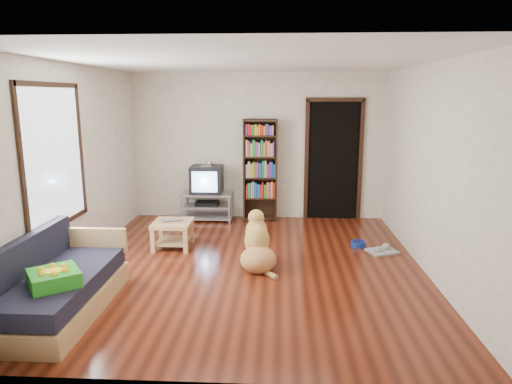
{
  "coord_description": "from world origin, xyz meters",
  "views": [
    {
      "loc": [
        0.39,
        -5.65,
        2.2
      ],
      "look_at": [
        0.07,
        0.46,
        0.9
      ],
      "focal_mm": 32.0,
      "sensor_mm": 36.0,
      "label": 1
    }
  ],
  "objects_px": {
    "grey_rag": "(382,251)",
    "crt_tv": "(207,179)",
    "sofa": "(58,288)",
    "dog": "(258,247)",
    "green_cushion": "(54,278)",
    "dog_bowl": "(358,244)",
    "laptop": "(172,221)",
    "tv_stand": "(207,205)",
    "coffee_table": "(173,229)",
    "bookshelf": "(260,164)"
  },
  "relations": [
    {
      "from": "dog_bowl",
      "to": "sofa",
      "type": "xyz_separation_m",
      "value": [
        -3.45,
        -2.26,
        0.22
      ]
    },
    {
      "from": "sofa",
      "to": "dog",
      "type": "bearing_deg",
      "value": 34.6
    },
    {
      "from": "tv_stand",
      "to": "dog",
      "type": "relative_size",
      "value": 1.03
    },
    {
      "from": "laptop",
      "to": "dog_bowl",
      "type": "xyz_separation_m",
      "value": [
        2.74,
        0.23,
        -0.37
      ]
    },
    {
      "from": "green_cushion",
      "to": "crt_tv",
      "type": "bearing_deg",
      "value": 41.11
    },
    {
      "from": "dog_bowl",
      "to": "bookshelf",
      "type": "relative_size",
      "value": 0.12
    },
    {
      "from": "green_cushion",
      "to": "dog_bowl",
      "type": "height_order",
      "value": "green_cushion"
    },
    {
      "from": "coffee_table",
      "to": "dog",
      "type": "distance_m",
      "value": 1.46
    },
    {
      "from": "green_cushion",
      "to": "dog",
      "type": "distance_m",
      "value": 2.51
    },
    {
      "from": "grey_rag",
      "to": "crt_tv",
      "type": "bearing_deg",
      "value": 149.41
    },
    {
      "from": "green_cushion",
      "to": "dog",
      "type": "relative_size",
      "value": 0.5
    },
    {
      "from": "bookshelf",
      "to": "sofa",
      "type": "xyz_separation_m",
      "value": [
        -1.92,
        -3.72,
        -0.74
      ]
    },
    {
      "from": "crt_tv",
      "to": "coffee_table",
      "type": "distance_m",
      "value": 1.67
    },
    {
      "from": "laptop",
      "to": "sofa",
      "type": "distance_m",
      "value": 2.16
    },
    {
      "from": "laptop",
      "to": "coffee_table",
      "type": "distance_m",
      "value": 0.14
    },
    {
      "from": "dog",
      "to": "sofa",
      "type": "bearing_deg",
      "value": -145.4
    },
    {
      "from": "coffee_table",
      "to": "tv_stand",
      "type": "bearing_deg",
      "value": 80.47
    },
    {
      "from": "tv_stand",
      "to": "bookshelf",
      "type": "distance_m",
      "value": 1.2
    },
    {
      "from": "dog_bowl",
      "to": "coffee_table",
      "type": "height_order",
      "value": "coffee_table"
    },
    {
      "from": "laptop",
      "to": "grey_rag",
      "type": "bearing_deg",
      "value": -20.73
    },
    {
      "from": "green_cushion",
      "to": "coffee_table",
      "type": "height_order",
      "value": "green_cushion"
    },
    {
      "from": "sofa",
      "to": "coffee_table",
      "type": "relative_size",
      "value": 3.27
    },
    {
      "from": "tv_stand",
      "to": "grey_rag",
      "type": "bearing_deg",
      "value": -30.25
    },
    {
      "from": "crt_tv",
      "to": "dog",
      "type": "relative_size",
      "value": 0.66
    },
    {
      "from": "dog",
      "to": "laptop",
      "type": "bearing_deg",
      "value": 152.59
    },
    {
      "from": "dog_bowl",
      "to": "laptop",
      "type": "bearing_deg",
      "value": -175.27
    },
    {
      "from": "crt_tv",
      "to": "bookshelf",
      "type": "relative_size",
      "value": 0.32
    },
    {
      "from": "grey_rag",
      "to": "bookshelf",
      "type": "relative_size",
      "value": 0.22
    },
    {
      "from": "grey_rag",
      "to": "dog",
      "type": "xyz_separation_m",
      "value": [
        -1.76,
        -0.64,
        0.26
      ]
    },
    {
      "from": "laptop",
      "to": "tv_stand",
      "type": "xyz_separation_m",
      "value": [
        0.26,
        1.59,
        -0.14
      ]
    },
    {
      "from": "green_cushion",
      "to": "bookshelf",
      "type": "relative_size",
      "value": 0.24
    },
    {
      "from": "tv_stand",
      "to": "crt_tv",
      "type": "distance_m",
      "value": 0.47
    },
    {
      "from": "coffee_table",
      "to": "grey_rag",
      "type": "bearing_deg",
      "value": -1.01
    },
    {
      "from": "green_cushion",
      "to": "dog_bowl",
      "type": "xyz_separation_m",
      "value": [
        3.32,
        2.56,
        -0.45
      ]
    },
    {
      "from": "grey_rag",
      "to": "bookshelf",
      "type": "bearing_deg",
      "value": 136.82
    },
    {
      "from": "coffee_table",
      "to": "dog",
      "type": "xyz_separation_m",
      "value": [
        1.28,
        -0.69,
        -0.01
      ]
    },
    {
      "from": "green_cushion",
      "to": "bookshelf",
      "type": "bearing_deg",
      "value": 29.13
    },
    {
      "from": "green_cushion",
      "to": "grey_rag",
      "type": "bearing_deg",
      "value": -4.27
    },
    {
      "from": "dog_bowl",
      "to": "crt_tv",
      "type": "xyz_separation_m",
      "value": [
        -2.47,
        1.39,
        0.7
      ]
    },
    {
      "from": "crt_tv",
      "to": "coffee_table",
      "type": "relative_size",
      "value": 1.05
    },
    {
      "from": "green_cushion",
      "to": "grey_rag",
      "type": "relative_size",
      "value": 1.08
    },
    {
      "from": "bookshelf",
      "to": "dog",
      "type": "bearing_deg",
      "value": -88.38
    },
    {
      "from": "bookshelf",
      "to": "laptop",
      "type": "bearing_deg",
      "value": -125.69
    },
    {
      "from": "crt_tv",
      "to": "coffee_table",
      "type": "xyz_separation_m",
      "value": [
        -0.26,
        -1.59,
        -0.46
      ]
    },
    {
      "from": "dog",
      "to": "dog_bowl",
      "type": "bearing_deg",
      "value": 31.4
    },
    {
      "from": "dog",
      "to": "grey_rag",
      "type": "bearing_deg",
      "value": 20.0
    },
    {
      "from": "grey_rag",
      "to": "crt_tv",
      "type": "xyz_separation_m",
      "value": [
        -2.77,
        1.64,
        0.73
      ]
    },
    {
      "from": "laptop",
      "to": "coffee_table",
      "type": "height_order",
      "value": "laptop"
    },
    {
      "from": "sofa",
      "to": "green_cushion",
      "type": "bearing_deg",
      "value": -67.06
    },
    {
      "from": "bookshelf",
      "to": "dog",
      "type": "xyz_separation_m",
      "value": [
        0.07,
        -2.35,
        -0.73
      ]
    }
  ]
}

